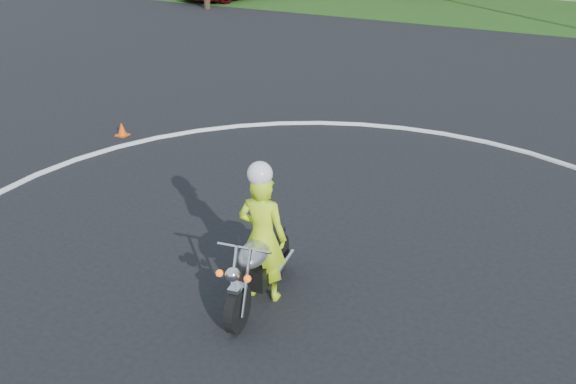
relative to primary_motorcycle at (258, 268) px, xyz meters
The scene contains 5 objects.
ground 1.64m from the primary_motorcycle, 82.54° to the right, with size 120.00×120.00×0.00m, color black.
grass_strip 25.46m from the primary_motorcycle, 89.54° to the left, with size 120.00×10.00×0.02m, color #1E4714.
course_markings 3.71m from the primary_motorcycle, 49.78° to the left, with size 19.05×19.05×0.12m.
primary_motorcycle is the anchor object (origin of this frame).
rider_primary_grp 0.44m from the primary_motorcycle, 93.87° to the left, with size 0.69×0.51×1.90m.
Camera 1 is at (3.52, -4.33, 4.73)m, focal length 40.00 mm.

